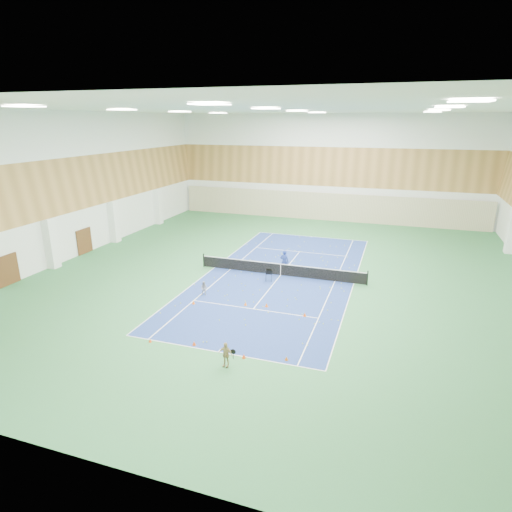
# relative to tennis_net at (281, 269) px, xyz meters

# --- Properties ---
(ground) EXTENTS (40.00, 40.00, 0.00)m
(ground) POSITION_rel_tennis_net_xyz_m (0.00, 0.00, -0.55)
(ground) COLOR #2E6D3C
(ground) RESTS_ON ground
(room_shell) EXTENTS (36.00, 40.00, 12.00)m
(room_shell) POSITION_rel_tennis_net_xyz_m (0.00, 0.00, 5.45)
(room_shell) COLOR white
(room_shell) RESTS_ON ground
(wood_cladding) EXTENTS (36.00, 40.00, 8.00)m
(wood_cladding) POSITION_rel_tennis_net_xyz_m (0.00, 0.00, 7.45)
(wood_cladding) COLOR #AF7D41
(wood_cladding) RESTS_ON room_shell
(ceiling_light_grid) EXTENTS (21.40, 25.40, 0.06)m
(ceiling_light_grid) POSITION_rel_tennis_net_xyz_m (0.00, 0.00, 11.37)
(ceiling_light_grid) COLOR white
(ceiling_light_grid) RESTS_ON room_shell
(court_surface) EXTENTS (10.97, 23.77, 0.01)m
(court_surface) POSITION_rel_tennis_net_xyz_m (0.00, 0.00, -0.55)
(court_surface) COLOR navy
(court_surface) RESTS_ON ground
(tennis_balls_scatter) EXTENTS (10.57, 22.77, 0.07)m
(tennis_balls_scatter) POSITION_rel_tennis_net_xyz_m (0.00, 0.00, -0.50)
(tennis_balls_scatter) COLOR #BACC22
(tennis_balls_scatter) RESTS_ON ground
(tennis_net) EXTENTS (12.80, 0.10, 1.10)m
(tennis_net) POSITION_rel_tennis_net_xyz_m (0.00, 0.00, 0.00)
(tennis_net) COLOR black
(tennis_net) RESTS_ON ground
(back_curtain) EXTENTS (35.40, 0.16, 3.20)m
(back_curtain) POSITION_rel_tennis_net_xyz_m (0.00, 19.75, 1.05)
(back_curtain) COLOR #C6B793
(back_curtain) RESTS_ON ground
(door_left_a) EXTENTS (0.08, 1.80, 2.20)m
(door_left_a) POSITION_rel_tennis_net_xyz_m (-17.92, -8.00, 0.55)
(door_left_a) COLOR #593319
(door_left_a) RESTS_ON ground
(door_left_b) EXTENTS (0.08, 1.80, 2.20)m
(door_left_b) POSITION_rel_tennis_net_xyz_m (-17.92, 0.00, 0.55)
(door_left_b) COLOR #593319
(door_left_b) RESTS_ON ground
(coach) EXTENTS (0.69, 0.47, 1.85)m
(coach) POSITION_rel_tennis_net_xyz_m (0.13, 0.60, 0.38)
(coach) COLOR navy
(coach) RESTS_ON ground
(child_court) EXTENTS (0.54, 0.46, 0.98)m
(child_court) POSITION_rel_tennis_net_xyz_m (-3.84, -5.35, -0.06)
(child_court) COLOR gray
(child_court) RESTS_ON ground
(child_apron) EXTENTS (0.77, 0.38, 1.28)m
(child_apron) POSITION_rel_tennis_net_xyz_m (0.86, -12.96, 0.09)
(child_apron) COLOR tan
(child_apron) RESTS_ON ground
(ball_cart) EXTENTS (0.62, 0.62, 0.86)m
(ball_cart) POSITION_rel_tennis_net_xyz_m (-0.51, -1.39, -0.12)
(ball_cart) COLOR black
(ball_cart) RESTS_ON ground
(cone_svc_a) EXTENTS (0.22, 0.22, 0.24)m
(cone_svc_a) POSITION_rel_tennis_net_xyz_m (-3.89, -6.90, -0.43)
(cone_svc_a) COLOR #DB580B
(cone_svc_a) RESTS_ON ground
(cone_svc_b) EXTENTS (0.21, 0.21, 0.23)m
(cone_svc_b) POSITION_rel_tennis_net_xyz_m (-0.65, -6.03, -0.43)
(cone_svc_b) COLOR orange
(cone_svc_b) RESTS_ON ground
(cone_svc_c) EXTENTS (0.22, 0.22, 0.25)m
(cone_svc_c) POSITION_rel_tennis_net_xyz_m (0.69, -5.82, -0.43)
(cone_svc_c) COLOR #FF5F0D
(cone_svc_c) RESTS_ON ground
(cone_svc_d) EXTENTS (0.21, 0.21, 0.24)m
(cone_svc_d) POSITION_rel_tennis_net_xyz_m (3.28, -6.38, -0.43)
(cone_svc_d) COLOR #FF590D
(cone_svc_d) RESTS_ON ground
(cone_base_a) EXTENTS (0.18, 0.18, 0.19)m
(cone_base_a) POSITION_rel_tennis_net_xyz_m (-3.86, -12.08, -0.45)
(cone_base_a) COLOR #DF400B
(cone_base_a) RESTS_ON ground
(cone_base_b) EXTENTS (0.21, 0.21, 0.23)m
(cone_base_b) POSITION_rel_tennis_net_xyz_m (-1.49, -11.63, -0.43)
(cone_base_b) COLOR #E3490B
(cone_base_b) RESTS_ON ground
(cone_base_c) EXTENTS (0.20, 0.20, 0.22)m
(cone_base_c) POSITION_rel_tennis_net_xyz_m (1.43, -12.00, -0.44)
(cone_base_c) COLOR #F94A0D
(cone_base_c) RESTS_ON ground
(cone_base_d) EXTENTS (0.19, 0.19, 0.21)m
(cone_base_d) POSITION_rel_tennis_net_xyz_m (3.48, -11.51, -0.44)
(cone_base_d) COLOR #D65E0B
(cone_base_d) RESTS_ON ground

